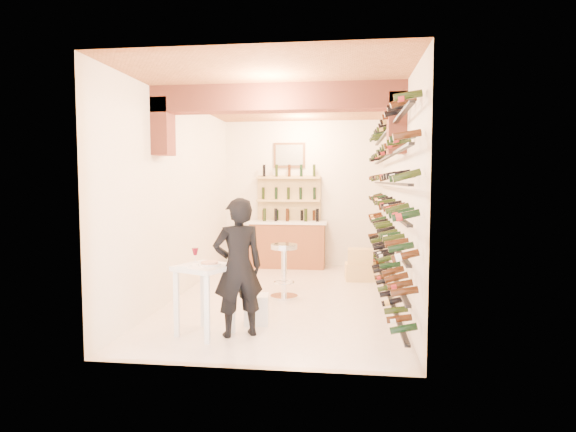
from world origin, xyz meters
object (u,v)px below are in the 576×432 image
at_px(wine_rack, 383,203).
at_px(white_stool, 257,309).
at_px(crate_lower, 360,272).
at_px(back_counter, 288,243).
at_px(chrome_barstool, 284,267).
at_px(tasting_table, 205,278).
at_px(person, 238,267).

bearing_deg(wine_rack, white_stool, -139.39).
bearing_deg(crate_lower, back_counter, 142.03).
height_order(wine_rack, chrome_barstool, wine_rack).
bearing_deg(crate_lower, tasting_table, -119.83).
height_order(person, chrome_barstool, person).
distance_m(back_counter, crate_lower, 1.98).
bearing_deg(white_stool, chrome_barstool, 83.05).
bearing_deg(back_counter, person, -90.31).
height_order(tasting_table, white_stool, tasting_table).
bearing_deg(person, chrome_barstool, -125.71).
bearing_deg(back_counter, wine_rack, -55.34).
relative_size(tasting_table, crate_lower, 1.89).
relative_size(wine_rack, tasting_table, 5.44).
relative_size(back_counter, tasting_table, 1.62).
xyz_separation_m(back_counter, tasting_table, (-0.44, -4.65, 0.18)).
bearing_deg(back_counter, tasting_table, -95.44).
height_order(white_stool, person, person).
xyz_separation_m(wine_rack, chrome_barstool, (-1.55, -0.04, -1.04)).
relative_size(chrome_barstool, crate_lower, 1.57).
bearing_deg(crate_lower, wine_rack, -78.46).
bearing_deg(tasting_table, wine_rack, 65.34).
relative_size(wine_rack, white_stool, 14.77).
relative_size(person, crate_lower, 3.05).
distance_m(wine_rack, tasting_table, 3.14).
distance_m(wine_rack, crate_lower, 2.03).
xyz_separation_m(wine_rack, white_stool, (-1.73, -1.48, -1.36)).
distance_m(back_counter, chrome_barstool, 2.70).
distance_m(white_stool, chrome_barstool, 1.49).
height_order(chrome_barstool, crate_lower, chrome_barstool).
distance_m(wine_rack, chrome_barstool, 1.87).
xyz_separation_m(wine_rack, back_counter, (-1.83, 2.65, -1.02)).
bearing_deg(chrome_barstool, wine_rack, 1.48).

